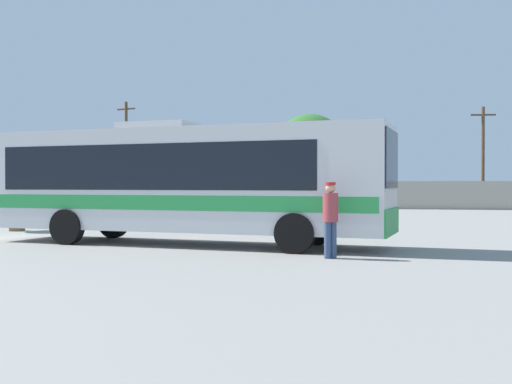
# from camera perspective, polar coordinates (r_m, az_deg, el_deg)

# --- Properties ---
(ground_plane) EXTENTS (300.00, 300.00, 0.00)m
(ground_plane) POSITION_cam_1_polar(r_m,az_deg,el_deg) (28.23, 1.08, -2.88)
(ground_plane) COLOR gray
(perimeter_wall) EXTENTS (80.00, 0.30, 2.01)m
(perimeter_wall) POSITION_cam_1_polar(r_m,az_deg,el_deg) (45.60, 5.05, -0.26)
(perimeter_wall) COLOR #9E998C
(perimeter_wall) RESTS_ON ground_plane
(coach_bus_silver_green) EXTENTS (12.17, 4.26, 3.60)m
(coach_bus_silver_green) POSITION_cam_1_polar(r_m,az_deg,el_deg) (18.18, -6.91, 1.20)
(coach_bus_silver_green) COLOR silver
(coach_bus_silver_green) RESTS_ON ground_plane
(attendant_by_bus_door) EXTENTS (0.51, 0.51, 1.82)m
(attendant_by_bus_door) POSITION_cam_1_polar(r_m,az_deg,el_deg) (14.73, 6.93, -2.13)
(attendant_by_bus_door) COLOR #33476B
(attendant_by_bus_door) RESTS_ON ground_plane
(vendor_umbrella_near_gate_green) EXTENTS (1.84, 1.84, 2.08)m
(vendor_umbrella_near_gate_green) POSITION_cam_1_polar(r_m,az_deg,el_deg) (24.96, -21.33, 0.64)
(vendor_umbrella_near_gate_green) COLOR gray
(vendor_umbrella_near_gate_green) RESTS_ON ground_plane
(parked_car_leftmost_black) EXTENTS (4.12, 2.16, 1.49)m
(parked_car_leftmost_black) POSITION_cam_1_polar(r_m,az_deg,el_deg) (46.04, -15.65, -0.55)
(parked_car_leftmost_black) COLOR black
(parked_car_leftmost_black) RESTS_ON ground_plane
(parked_car_second_dark_blue) EXTENTS (4.16, 2.24, 1.54)m
(parked_car_second_dark_blue) POSITION_cam_1_polar(r_m,az_deg,el_deg) (43.47, -9.15, -0.57)
(parked_car_second_dark_blue) COLOR navy
(parked_car_second_dark_blue) RESTS_ON ground_plane
(utility_pole_near) EXTENTS (1.80, 0.32, 7.52)m
(utility_pole_near) POSITION_cam_1_polar(r_m,az_deg,el_deg) (48.47, 20.35, 3.23)
(utility_pole_near) COLOR #4C3823
(utility_pole_near) RESTS_ON ground_plane
(utility_pole_far) EXTENTS (1.77, 0.60, 8.63)m
(utility_pole_far) POSITION_cam_1_polar(r_m,az_deg,el_deg) (52.06, -11.97, 3.69)
(utility_pole_far) COLOR #4C3823
(utility_pole_far) RESTS_ON ground_plane
(roadside_tree_left) EXTENTS (4.33, 4.33, 5.59)m
(roadside_tree_left) POSITION_cam_1_polar(r_m,az_deg,el_deg) (53.66, -9.23, 2.80)
(roadside_tree_left) COLOR brown
(roadside_tree_left) RESTS_ON ground_plane
(roadside_tree_midleft) EXTENTS (5.13, 5.13, 7.42)m
(roadside_tree_midleft) POSITION_cam_1_polar(r_m,az_deg,el_deg) (49.50, 5.05, 4.71)
(roadside_tree_midleft) COLOR brown
(roadside_tree_midleft) RESTS_ON ground_plane
(roadside_tree_midright) EXTENTS (3.72, 3.72, 5.88)m
(roadside_tree_midright) POSITION_cam_1_polar(r_m,az_deg,el_deg) (51.05, 6.71, 3.52)
(roadside_tree_midright) COLOR brown
(roadside_tree_midright) RESTS_ON ground_plane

